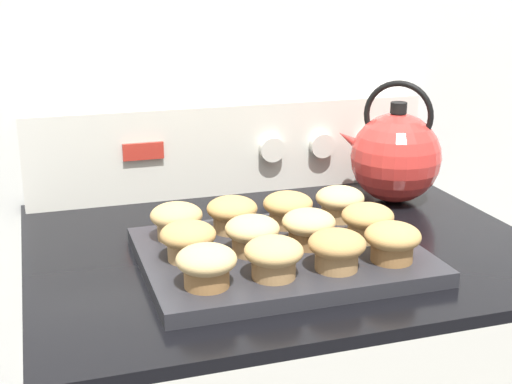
{
  "coord_description": "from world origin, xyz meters",
  "views": [
    {
      "loc": [
        -0.36,
        -0.67,
        1.33
      ],
      "look_at": [
        -0.05,
        0.3,
        1.01
      ],
      "focal_mm": 50.0,
      "sensor_mm": 36.0,
      "label": 1
    }
  ],
  "objects_px": {
    "muffin_r0_c1": "(274,256)",
    "muffin_r1_c1": "(252,233)",
    "muffin_r1_c0": "(188,239)",
    "muffin_r2_c1": "(232,213)",
    "muffin_r2_c3": "(340,202)",
    "muffin_r1_c3": "(367,220)",
    "muffin_r2_c0": "(176,220)",
    "muffin_r0_c2": "(337,248)",
    "tea_kettle": "(395,156)",
    "muffin_r0_c0": "(206,264)",
    "muffin_pan": "(280,256)",
    "muffin_r2_c2": "(288,208)",
    "muffin_r1_c2": "(309,226)",
    "muffin_r0_c3": "(392,241)"
  },
  "relations": [
    {
      "from": "muffin_r1_c0",
      "to": "muffin_r1_c2",
      "type": "xyz_separation_m",
      "value": [
        0.18,
        -0.0,
        0.0
      ]
    },
    {
      "from": "muffin_pan",
      "to": "muffin_r1_c3",
      "type": "distance_m",
      "value": 0.15
    },
    {
      "from": "muffin_r0_c1",
      "to": "muffin_r1_c0",
      "type": "relative_size",
      "value": 1.0
    },
    {
      "from": "muffin_r2_c1",
      "to": "muffin_r1_c1",
      "type": "bearing_deg",
      "value": -88.3
    },
    {
      "from": "muffin_r0_c1",
      "to": "muffin_r0_c3",
      "type": "height_order",
      "value": "same"
    },
    {
      "from": "muffin_r0_c1",
      "to": "muffin_r1_c1",
      "type": "bearing_deg",
      "value": 90.85
    },
    {
      "from": "muffin_r2_c0",
      "to": "muffin_r2_c1",
      "type": "height_order",
      "value": "same"
    },
    {
      "from": "muffin_pan",
      "to": "muffin_r2_c2",
      "type": "height_order",
      "value": "muffin_r2_c2"
    },
    {
      "from": "muffin_r0_c0",
      "to": "muffin_r1_c2",
      "type": "relative_size",
      "value": 1.0
    },
    {
      "from": "muffin_r1_c0",
      "to": "muffin_r2_c3",
      "type": "relative_size",
      "value": 1.0
    },
    {
      "from": "muffin_r1_c0",
      "to": "muffin_r2_c1",
      "type": "height_order",
      "value": "same"
    },
    {
      "from": "muffin_r0_c1",
      "to": "muffin_r2_c2",
      "type": "relative_size",
      "value": 1.0
    },
    {
      "from": "muffin_r1_c0",
      "to": "muffin_r2_c0",
      "type": "xyz_separation_m",
      "value": [
        0.0,
        0.09,
        0.0
      ]
    },
    {
      "from": "muffin_r2_c3",
      "to": "muffin_r2_c0",
      "type": "bearing_deg",
      "value": -179.13
    },
    {
      "from": "muffin_r0_c2",
      "to": "muffin_r1_c3",
      "type": "relative_size",
      "value": 1.0
    },
    {
      "from": "muffin_r1_c3",
      "to": "muffin_pan",
      "type": "bearing_deg",
      "value": 178.91
    },
    {
      "from": "muffin_pan",
      "to": "muffin_r2_c0",
      "type": "bearing_deg",
      "value": 146.87
    },
    {
      "from": "tea_kettle",
      "to": "muffin_r0_c0",
      "type": "bearing_deg",
      "value": -144.56
    },
    {
      "from": "muffin_r1_c1",
      "to": "muffin_r2_c1",
      "type": "xyz_separation_m",
      "value": [
        -0.0,
        0.1,
        0.0
      ]
    },
    {
      "from": "muffin_r1_c0",
      "to": "muffin_r2_c1",
      "type": "bearing_deg",
      "value": 45.47
    },
    {
      "from": "muffin_r0_c2",
      "to": "muffin_r0_c3",
      "type": "relative_size",
      "value": 1.0
    },
    {
      "from": "muffin_r0_c3",
      "to": "muffin_r2_c0",
      "type": "xyz_separation_m",
      "value": [
        -0.27,
        0.18,
        0.0
      ]
    },
    {
      "from": "muffin_r1_c0",
      "to": "muffin_r1_c3",
      "type": "relative_size",
      "value": 1.0
    },
    {
      "from": "muffin_r1_c3",
      "to": "muffin_r2_c0",
      "type": "xyz_separation_m",
      "value": [
        -0.28,
        0.09,
        0.0
      ]
    },
    {
      "from": "muffin_r0_c3",
      "to": "tea_kettle",
      "type": "relative_size",
      "value": 0.35
    },
    {
      "from": "muffin_r2_c1",
      "to": "muffin_r2_c2",
      "type": "height_order",
      "value": "same"
    },
    {
      "from": "muffin_r0_c1",
      "to": "muffin_r0_c2",
      "type": "xyz_separation_m",
      "value": [
        0.09,
        -0.0,
        0.0
      ]
    },
    {
      "from": "muffin_r0_c0",
      "to": "muffin_r1_c0",
      "type": "relative_size",
      "value": 1.0
    },
    {
      "from": "muffin_r2_c0",
      "to": "muffin_r2_c1",
      "type": "xyz_separation_m",
      "value": [
        0.09,
        0.01,
        0.0
      ]
    },
    {
      "from": "muffin_r1_c3",
      "to": "muffin_r2_c1",
      "type": "xyz_separation_m",
      "value": [
        -0.19,
        0.1,
        0.0
      ]
    },
    {
      "from": "muffin_r0_c1",
      "to": "muffin_r1_c3",
      "type": "height_order",
      "value": "same"
    },
    {
      "from": "muffin_r1_c2",
      "to": "muffin_r0_c1",
      "type": "bearing_deg",
      "value": -133.23
    },
    {
      "from": "muffin_r2_c1",
      "to": "muffin_r1_c0",
      "type": "bearing_deg",
      "value": -134.53
    },
    {
      "from": "muffin_r1_c1",
      "to": "muffin_r2_c0",
      "type": "xyz_separation_m",
      "value": [
        -0.09,
        0.09,
        0.0
      ]
    },
    {
      "from": "muffin_r0_c2",
      "to": "muffin_r2_c2",
      "type": "xyz_separation_m",
      "value": [
        -0.0,
        0.18,
        0.0
      ]
    },
    {
      "from": "muffin_r1_c3",
      "to": "muffin_r2_c2",
      "type": "distance_m",
      "value": 0.13
    },
    {
      "from": "muffin_r0_c1",
      "to": "muffin_r1_c1",
      "type": "distance_m",
      "value": 0.09
    },
    {
      "from": "muffin_r0_c1",
      "to": "muffin_r2_c2",
      "type": "height_order",
      "value": "same"
    },
    {
      "from": "muffin_r2_c3",
      "to": "muffin_r0_c1",
      "type": "bearing_deg",
      "value": -133.91
    },
    {
      "from": "muffin_r1_c0",
      "to": "muffin_r0_c0",
      "type": "bearing_deg",
      "value": -88.22
    },
    {
      "from": "muffin_r1_c3",
      "to": "muffin_r2_c1",
      "type": "relative_size",
      "value": 1.0
    },
    {
      "from": "muffin_r0_c1",
      "to": "tea_kettle",
      "type": "relative_size",
      "value": 0.35
    },
    {
      "from": "muffin_r0_c3",
      "to": "muffin_r0_c2",
      "type": "bearing_deg",
      "value": -177.66
    },
    {
      "from": "muffin_r0_c3",
      "to": "muffin_r1_c2",
      "type": "relative_size",
      "value": 1.0
    },
    {
      "from": "muffin_r0_c2",
      "to": "muffin_r2_c3",
      "type": "xyz_separation_m",
      "value": [
        0.09,
        0.19,
        0.0
      ]
    },
    {
      "from": "muffin_pan",
      "to": "tea_kettle",
      "type": "relative_size",
      "value": 1.79
    },
    {
      "from": "muffin_r1_c1",
      "to": "muffin_r1_c3",
      "type": "height_order",
      "value": "same"
    },
    {
      "from": "muffin_r0_c0",
      "to": "muffin_r1_c1",
      "type": "bearing_deg",
      "value": 45.1
    },
    {
      "from": "muffin_r2_c3",
      "to": "tea_kettle",
      "type": "height_order",
      "value": "tea_kettle"
    },
    {
      "from": "muffin_r2_c0",
      "to": "muffin_r2_c3",
      "type": "height_order",
      "value": "same"
    }
  ]
}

